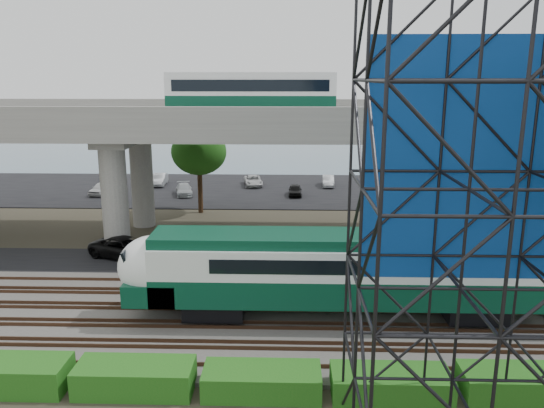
{
  "coord_description": "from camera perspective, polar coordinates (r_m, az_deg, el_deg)",
  "views": [
    {
      "loc": [
        1.96,
        -22.77,
        12.1
      ],
      "look_at": [
        1.08,
        6.0,
        5.17
      ],
      "focal_mm": 35.0,
      "sensor_mm": 36.0,
      "label": 1
    }
  ],
  "objects": [
    {
      "name": "ground",
      "position": [
        25.86,
        -2.88,
        -14.38
      ],
      "size": [
        140.0,
        140.0,
        0.0
      ],
      "primitive_type": "plane",
      "color": "#474233",
      "rests_on": "ground"
    },
    {
      "name": "ballast_bed",
      "position": [
        27.6,
        -2.55,
        -12.25
      ],
      "size": [
        90.0,
        12.0,
        0.2
      ],
      "primitive_type": "cube",
      "color": "slate",
      "rests_on": "ground"
    },
    {
      "name": "service_road",
      "position": [
        35.45,
        -1.53,
        -6.36
      ],
      "size": [
        90.0,
        5.0,
        0.08
      ],
      "primitive_type": "cube",
      "color": "black",
      "rests_on": "ground"
    },
    {
      "name": "parking_lot",
      "position": [
        58.07,
        -0.21,
        1.55
      ],
      "size": [
        90.0,
        18.0,
        0.08
      ],
      "primitive_type": "cube",
      "color": "black",
      "rests_on": "ground"
    },
    {
      "name": "harbor_water",
      "position": [
        79.72,
        0.33,
        4.82
      ],
      "size": [
        140.0,
        40.0,
        0.03
      ],
      "primitive_type": "cube",
      "color": "slate",
      "rests_on": "ground"
    },
    {
      "name": "rail_tracks",
      "position": [
        27.52,
        -2.55,
        -11.91
      ],
      "size": [
        90.0,
        9.52,
        0.16
      ],
      "color": "#472D1E",
      "rests_on": "ballast_bed"
    },
    {
      "name": "commuter_train",
      "position": [
        26.89,
        12.36,
        -6.84
      ],
      "size": [
        29.3,
        3.06,
        4.3
      ],
      "color": "black",
      "rests_on": "rail_tracks"
    },
    {
      "name": "overpass",
      "position": [
        39.02,
        -1.22,
        7.82
      ],
      "size": [
        80.0,
        12.0,
        12.4
      ],
      "color": "#9E9B93",
      "rests_on": "ground"
    },
    {
      "name": "scaffold_tower",
      "position": [
        16.85,
        24.89,
        -3.68
      ],
      "size": [
        9.36,
        6.36,
        15.0
      ],
      "color": "black",
      "rests_on": "ground"
    },
    {
      "name": "hedge_strip",
      "position": [
        21.8,
        -1.07,
        -18.42
      ],
      "size": [
        34.6,
        1.8,
        1.2
      ],
      "color": "#175914",
      "rests_on": "ground"
    },
    {
      "name": "trees",
      "position": [
        40.04,
        -7.81,
        4.03
      ],
      "size": [
        40.94,
        16.94,
        7.69
      ],
      "color": "#382314",
      "rests_on": "ground"
    },
    {
      "name": "suv",
      "position": [
        37.43,
        -15.42,
        -4.56
      ],
      "size": [
        5.62,
        4.12,
        1.42
      ],
      "primitive_type": "imported",
      "rotation": [
        0.0,
        0.0,
        1.18
      ],
      "color": "black",
      "rests_on": "service_road"
    },
    {
      "name": "parked_cars",
      "position": [
        57.55,
        0.13,
        2.09
      ],
      "size": [
        35.39,
        9.36,
        1.29
      ],
      "color": "silver",
      "rests_on": "parking_lot"
    }
  ]
}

